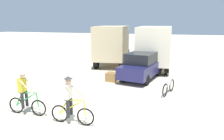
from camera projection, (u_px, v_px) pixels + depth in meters
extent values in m
plane|color=beige|center=(100.00, 114.00, 9.02)|extent=(120.00, 120.00, 0.00)
cube|color=#CCB78E|center=(112.00, 42.00, 18.81)|extent=(3.11, 5.49, 2.70)
cube|color=silver|center=(118.00, 44.00, 22.19)|extent=(2.39, 1.79, 2.00)
cube|color=black|center=(119.00, 40.00, 22.79)|extent=(2.02, 0.36, 0.80)
cylinder|color=black|center=(108.00, 54.00, 22.48)|extent=(0.46, 1.03, 1.00)
cylinder|color=black|center=(127.00, 54.00, 22.15)|extent=(0.46, 1.03, 1.00)
cylinder|color=black|center=(96.00, 62.00, 17.67)|extent=(0.46, 1.03, 1.00)
cylinder|color=black|center=(121.00, 63.00, 17.34)|extent=(0.46, 1.03, 1.00)
cube|color=beige|center=(155.00, 44.00, 16.98)|extent=(2.65, 5.31, 2.70)
cube|color=#2D2D33|center=(157.00, 46.00, 20.30)|extent=(2.27, 1.61, 2.00)
cube|color=black|center=(158.00, 42.00, 20.88)|extent=(2.03, 0.18, 0.80)
cylinder|color=black|center=(146.00, 56.00, 20.67)|extent=(0.37, 1.01, 1.00)
cylinder|color=black|center=(168.00, 57.00, 20.17)|extent=(0.37, 1.01, 1.00)
cylinder|color=black|center=(138.00, 67.00, 15.96)|extent=(0.37, 1.01, 1.00)
cylinder|color=black|center=(167.00, 68.00, 15.45)|extent=(0.37, 1.01, 1.00)
cube|color=#1E1E4C|center=(142.00, 69.00, 14.36)|extent=(2.47, 4.44, 0.76)
cube|color=black|center=(141.00, 58.00, 14.07)|extent=(1.94, 2.35, 0.68)
cylinder|color=black|center=(138.00, 69.00, 15.92)|extent=(0.33, 0.67, 0.64)
cylinder|color=black|center=(159.00, 71.00, 15.21)|extent=(0.33, 0.67, 0.64)
cylinder|color=black|center=(123.00, 77.00, 13.66)|extent=(0.33, 0.67, 0.64)
cylinder|color=black|center=(146.00, 80.00, 12.96)|extent=(0.33, 0.67, 0.64)
torus|color=black|center=(39.00, 108.00, 8.72)|extent=(0.68, 0.08, 0.68)
cylinder|color=silver|center=(39.00, 108.00, 8.72)|extent=(0.08, 0.08, 0.08)
torus|color=black|center=(16.00, 105.00, 9.00)|extent=(0.68, 0.08, 0.68)
cylinder|color=silver|center=(16.00, 105.00, 9.00)|extent=(0.08, 0.08, 0.08)
cylinder|color=green|center=(26.00, 99.00, 8.80)|extent=(1.03, 0.08, 0.68)
cylinder|color=green|center=(29.00, 93.00, 8.70)|extent=(0.66, 0.07, 0.13)
cylinder|color=green|center=(19.00, 99.00, 8.90)|extent=(0.39, 0.06, 0.59)
cylinder|color=green|center=(37.00, 100.00, 8.66)|extent=(0.10, 0.05, 0.64)
cylinder|color=silver|center=(36.00, 93.00, 8.60)|extent=(0.05, 0.52, 0.04)
cube|color=black|center=(22.00, 92.00, 8.78)|extent=(0.24, 0.13, 0.06)
cube|color=gold|center=(22.00, 85.00, 8.71)|extent=(0.21, 0.33, 0.56)
sphere|color=beige|center=(22.00, 75.00, 8.61)|extent=(0.22, 0.22, 0.22)
cone|color=silver|center=(22.00, 72.00, 8.58)|extent=(0.32, 0.32, 0.10)
cylinder|color=#26262B|center=(27.00, 99.00, 8.95)|extent=(0.12, 0.12, 0.66)
cylinder|color=#26262B|center=(22.00, 101.00, 8.71)|extent=(0.12, 0.12, 0.66)
cylinder|color=beige|center=(32.00, 85.00, 8.79)|extent=(0.63, 0.11, 0.53)
cylinder|color=beige|center=(26.00, 87.00, 8.46)|extent=(0.63, 0.07, 0.53)
torus|color=black|center=(85.00, 117.00, 7.90)|extent=(0.68, 0.07, 0.68)
cylinder|color=silver|center=(85.00, 117.00, 7.90)|extent=(0.08, 0.08, 0.08)
torus|color=black|center=(60.00, 114.00, 8.19)|extent=(0.68, 0.07, 0.68)
cylinder|color=silver|center=(60.00, 114.00, 8.19)|extent=(0.08, 0.08, 0.08)
cylinder|color=gold|center=(71.00, 107.00, 7.99)|extent=(1.03, 0.07, 0.68)
cylinder|color=gold|center=(75.00, 100.00, 7.88)|extent=(0.66, 0.06, 0.13)
cylinder|color=gold|center=(63.00, 107.00, 8.08)|extent=(0.39, 0.06, 0.59)
cylinder|color=gold|center=(85.00, 109.00, 7.84)|extent=(0.10, 0.05, 0.64)
cylinder|color=silver|center=(84.00, 100.00, 7.78)|extent=(0.05, 0.52, 0.04)
cube|color=black|center=(67.00, 100.00, 7.97)|extent=(0.24, 0.13, 0.06)
cube|color=silver|center=(67.00, 92.00, 7.90)|extent=(0.21, 0.32, 0.56)
sphere|color=tan|center=(68.00, 81.00, 7.80)|extent=(0.22, 0.22, 0.22)
cone|color=#333333|center=(68.00, 77.00, 7.77)|extent=(0.32, 0.32, 0.10)
cylinder|color=#26262B|center=(71.00, 106.00, 8.14)|extent=(0.12, 0.12, 0.66)
cylinder|color=#26262B|center=(68.00, 109.00, 7.89)|extent=(0.12, 0.12, 0.66)
cylinder|color=tan|center=(78.00, 91.00, 7.98)|extent=(0.63, 0.11, 0.53)
cylinder|color=tan|center=(74.00, 94.00, 7.64)|extent=(0.63, 0.08, 0.53)
torus|color=black|center=(172.00, 85.00, 11.84)|extent=(0.24, 0.67, 0.68)
torus|color=black|center=(165.00, 90.00, 10.98)|extent=(0.24, 0.67, 0.68)
cube|color=silver|center=(169.00, 82.00, 11.35)|extent=(0.28, 0.87, 0.36)
cylinder|color=silver|center=(172.00, 75.00, 11.67)|extent=(0.49, 0.17, 0.04)
cube|color=olive|center=(112.00, 77.00, 13.90)|extent=(0.71, 0.70, 0.56)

